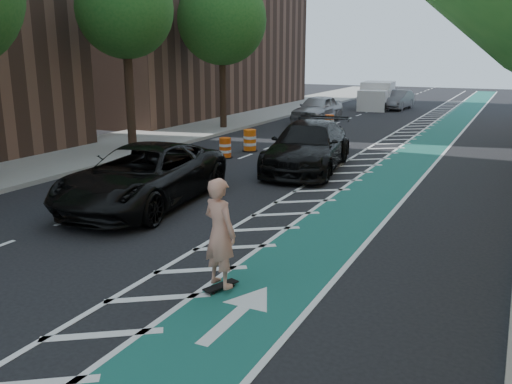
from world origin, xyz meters
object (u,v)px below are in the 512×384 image
Objects in this scene: skateboarder at (220,233)px; suv_near at (143,176)px; suv_far at (308,146)px; barrel_a at (225,148)px.

suv_near is (-4.70, 3.93, -0.25)m from skateboarder.
skateboarder is 0.34× the size of suv_far.
skateboarder is 2.42× the size of barrel_a.
suv_far is at bearing -10.02° from barrel_a.
suv_far reaches higher than suv_near.
suv_far is (2.40, 6.40, 0.02)m from suv_near.
skateboarder is at bearing -85.32° from suv_far.
suv_near is 7.23m from barrel_a.
suv_near is at bearing -118.41° from suv_far.
skateboarder is 12.60m from barrel_a.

